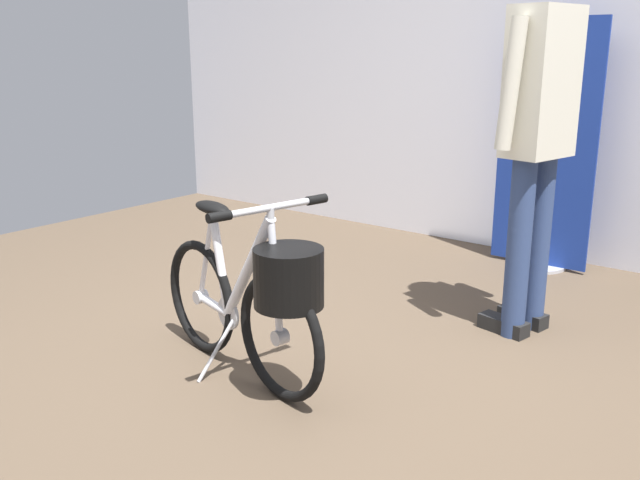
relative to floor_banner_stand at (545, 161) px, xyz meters
name	(u,v)px	position (x,y,z in m)	size (l,w,h in m)	color
ground_plane	(300,399)	(-0.08, -2.23, -0.66)	(6.60, 6.60, 0.00)	brown
back_wall	(564,1)	(-0.08, 0.29, 0.93)	(6.60, 0.10, 3.18)	silver
floor_banner_stand	(545,161)	(0.00, 0.00, 0.00)	(0.60, 0.36, 1.49)	#B7B7BC
folding_bike_foreground	(255,296)	(-0.30, -2.23, -0.29)	(1.08, 0.53, 0.77)	black
visitor_near_wall	(538,120)	(0.33, -1.05, 0.35)	(0.32, 0.53, 1.74)	navy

